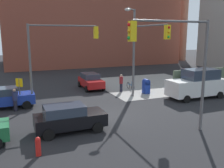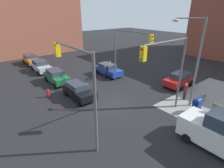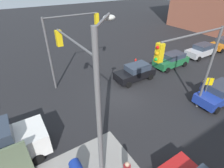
{
  "view_description": "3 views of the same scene",
  "coord_description": "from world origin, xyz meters",
  "px_view_note": "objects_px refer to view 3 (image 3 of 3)",
  "views": [
    {
      "loc": [
        -5.95,
        -15.76,
        5.71
      ],
      "look_at": [
        0.62,
        0.21,
        2.25
      ],
      "focal_mm": 40.0,
      "sensor_mm": 36.0,
      "label": 1
    },
    {
      "loc": [
        12.01,
        -9.29,
        8.45
      ],
      "look_at": [
        -0.49,
        0.76,
        1.7
      ],
      "focal_mm": 28.0,
      "sensor_mm": 36.0,
      "label": 2
    },
    {
      "loc": [
        7.45,
        10.31,
        9.18
      ],
      "look_at": [
        0.71,
        -0.37,
        1.35
      ],
      "focal_mm": 28.0,
      "sensor_mm": 36.0,
      "label": 3
    }
  ],
  "objects_px": {
    "traffic_signal_ne_corner": "(80,75)",
    "hatchback_silver": "(201,50)",
    "fire_hydrant": "(135,62)",
    "hatchback_blue": "(219,93)",
    "pedestrian_crossing": "(201,89)",
    "hatchback_black": "(135,72)",
    "street_lamp_corner": "(101,108)",
    "traffic_signal_nw_corner": "(193,61)",
    "hatchback_green": "(172,60)",
    "coupe_orange": "(223,44)",
    "traffic_signal_se_corner": "(69,37)"
  },
  "relations": [
    {
      "from": "traffic_signal_ne_corner",
      "to": "hatchback_silver",
      "type": "distance_m",
      "value": 19.54
    },
    {
      "from": "fire_hydrant",
      "to": "hatchback_blue",
      "type": "relative_size",
      "value": 0.22
    },
    {
      "from": "traffic_signal_ne_corner",
      "to": "pedestrian_crossing",
      "type": "bearing_deg",
      "value": 172.31
    },
    {
      "from": "fire_hydrant",
      "to": "hatchback_silver",
      "type": "distance_m",
      "value": 9.48
    },
    {
      "from": "traffic_signal_ne_corner",
      "to": "hatchback_black",
      "type": "xyz_separation_m",
      "value": [
        -7.45,
        -4.12,
        -3.79
      ]
    },
    {
      "from": "street_lamp_corner",
      "to": "traffic_signal_nw_corner",
      "type": "bearing_deg",
      "value": -171.95
    },
    {
      "from": "hatchback_green",
      "to": "coupe_orange",
      "type": "height_order",
      "value": "same"
    },
    {
      "from": "traffic_signal_nw_corner",
      "to": "coupe_orange",
      "type": "relative_size",
      "value": 1.54
    },
    {
      "from": "coupe_orange",
      "to": "traffic_signal_ne_corner",
      "type": "bearing_deg",
      "value": 10.27
    },
    {
      "from": "hatchback_black",
      "to": "hatchback_silver",
      "type": "relative_size",
      "value": 0.94
    },
    {
      "from": "traffic_signal_nw_corner",
      "to": "hatchback_silver",
      "type": "relative_size",
      "value": 1.47
    },
    {
      "from": "traffic_signal_se_corner",
      "to": "coupe_orange",
      "type": "height_order",
      "value": "traffic_signal_se_corner"
    },
    {
      "from": "fire_hydrant",
      "to": "street_lamp_corner",
      "type": "bearing_deg",
      "value": 44.32
    },
    {
      "from": "traffic_signal_se_corner",
      "to": "hatchback_blue",
      "type": "height_order",
      "value": "traffic_signal_se_corner"
    },
    {
      "from": "fire_hydrant",
      "to": "hatchback_green",
      "type": "distance_m",
      "value": 4.19
    },
    {
      "from": "pedestrian_crossing",
      "to": "fire_hydrant",
      "type": "bearing_deg",
      "value": 112.38
    },
    {
      "from": "pedestrian_crossing",
      "to": "hatchback_black",
      "type": "bearing_deg",
      "value": 134.03
    },
    {
      "from": "traffic_signal_se_corner",
      "to": "hatchback_black",
      "type": "distance_m",
      "value": 7.24
    },
    {
      "from": "traffic_signal_nw_corner",
      "to": "traffic_signal_se_corner",
      "type": "bearing_deg",
      "value": -61.65
    },
    {
      "from": "hatchback_silver",
      "to": "hatchback_blue",
      "type": "bearing_deg",
      "value": 41.65
    },
    {
      "from": "street_lamp_corner",
      "to": "coupe_orange",
      "type": "bearing_deg",
      "value": -162.97
    },
    {
      "from": "hatchback_green",
      "to": "pedestrian_crossing",
      "type": "xyz_separation_m",
      "value": [
        2.65,
        5.64,
        0.05
      ]
    },
    {
      "from": "hatchback_black",
      "to": "pedestrian_crossing",
      "type": "relative_size",
      "value": 2.42
    },
    {
      "from": "street_lamp_corner",
      "to": "hatchback_blue",
      "type": "bearing_deg",
      "value": -177.11
    },
    {
      "from": "street_lamp_corner",
      "to": "hatchback_green",
      "type": "bearing_deg",
      "value": -151.2
    },
    {
      "from": "hatchback_green",
      "to": "traffic_signal_nw_corner",
      "type": "bearing_deg",
      "value": 45.83
    },
    {
      "from": "street_lamp_corner",
      "to": "pedestrian_crossing",
      "type": "xyz_separation_m",
      "value": [
        -10.76,
        -1.72,
        -3.81
      ]
    },
    {
      "from": "traffic_signal_se_corner",
      "to": "coupe_orange",
      "type": "xyz_separation_m",
      "value": [
        -21.85,
        2.6,
        -3.76
      ]
    },
    {
      "from": "traffic_signal_se_corner",
      "to": "coupe_orange",
      "type": "bearing_deg",
      "value": 173.21
    },
    {
      "from": "hatchback_green",
      "to": "hatchback_blue",
      "type": "relative_size",
      "value": 1.01
    },
    {
      "from": "traffic_signal_ne_corner",
      "to": "fire_hydrant",
      "type": "relative_size",
      "value": 6.91
    },
    {
      "from": "coupe_orange",
      "to": "hatchback_blue",
      "type": "distance_m",
      "value": 14.5
    },
    {
      "from": "hatchback_green",
      "to": "coupe_orange",
      "type": "bearing_deg",
      "value": -179.71
    },
    {
      "from": "traffic_signal_nw_corner",
      "to": "traffic_signal_se_corner",
      "type": "relative_size",
      "value": 1.0
    },
    {
      "from": "hatchback_green",
      "to": "pedestrian_crossing",
      "type": "distance_m",
      "value": 6.23
    },
    {
      "from": "traffic_signal_ne_corner",
      "to": "hatchback_green",
      "type": "xyz_separation_m",
      "value": [
        -12.95,
        -4.25,
        -3.79
      ]
    },
    {
      "from": "pedestrian_crossing",
      "to": "traffic_signal_ne_corner",
      "type": "bearing_deg",
      "value": -171.02
    },
    {
      "from": "traffic_signal_se_corner",
      "to": "pedestrian_crossing",
      "type": "height_order",
      "value": "traffic_signal_se_corner"
    },
    {
      "from": "traffic_signal_se_corner",
      "to": "hatchback_silver",
      "type": "bearing_deg",
      "value": 171.16
    },
    {
      "from": "traffic_signal_nw_corner",
      "to": "hatchback_silver",
      "type": "height_order",
      "value": "traffic_signal_nw_corner"
    },
    {
      "from": "street_lamp_corner",
      "to": "hatchback_silver",
      "type": "bearing_deg",
      "value": -158.82
    },
    {
      "from": "traffic_signal_nw_corner",
      "to": "hatchback_blue",
      "type": "distance_m",
      "value": 5.69
    },
    {
      "from": "fire_hydrant",
      "to": "coupe_orange",
      "type": "xyz_separation_m",
      "value": [
        -14.28,
        2.3,
        0.36
      ]
    },
    {
      "from": "coupe_orange",
      "to": "traffic_signal_nw_corner",
      "type": "bearing_deg",
      "value": 20.64
    },
    {
      "from": "hatchback_silver",
      "to": "traffic_signal_se_corner",
      "type": "bearing_deg",
      "value": -8.84
    },
    {
      "from": "fire_hydrant",
      "to": "coupe_orange",
      "type": "distance_m",
      "value": 14.46
    },
    {
      "from": "traffic_signal_se_corner",
      "to": "hatchback_green",
      "type": "distance_m",
      "value": 11.94
    },
    {
      "from": "traffic_signal_se_corner",
      "to": "fire_hydrant",
      "type": "bearing_deg",
      "value": 177.73
    },
    {
      "from": "hatchback_green",
      "to": "hatchback_silver",
      "type": "distance_m",
      "value": 5.74
    },
    {
      "from": "hatchback_blue",
      "to": "fire_hydrant",
      "type": "bearing_deg",
      "value": -80.73
    }
  ]
}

